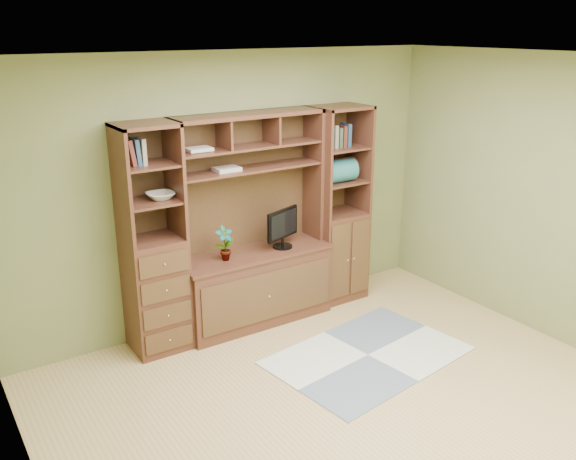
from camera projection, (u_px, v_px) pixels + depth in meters
room at (368, 252)px, 4.27m from camera, size 4.60×4.10×2.64m
center_hutch at (255, 223)px, 5.77m from camera, size 1.54×0.53×2.05m
left_tower at (153, 241)px, 5.29m from camera, size 0.50×0.45×2.05m
right_tower at (338, 205)px, 6.34m from camera, size 0.55×0.45×2.05m
rug at (368, 355)px, 5.44m from camera, size 1.82×1.35×0.01m
monitor at (282, 221)px, 5.91m from camera, size 0.48×0.33×0.54m
orchid at (225, 243)px, 5.61m from camera, size 0.17×0.12×0.33m
magazines at (227, 169)px, 5.56m from camera, size 0.23×0.17×0.04m
bowl at (160, 196)px, 5.21m from camera, size 0.24×0.24×0.06m
blanket_teal at (337, 171)px, 6.14m from camera, size 0.40×0.23×0.23m
blanket_red at (341, 168)px, 6.33m from camera, size 0.38×0.21×0.21m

